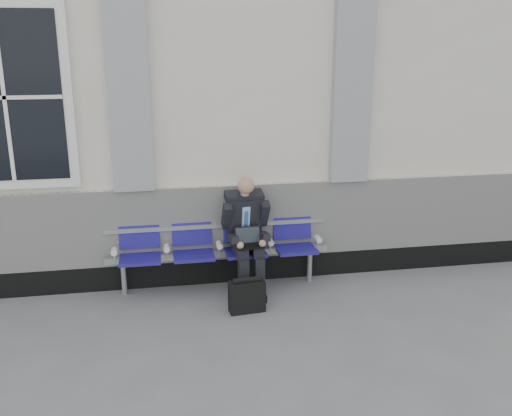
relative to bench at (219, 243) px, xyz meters
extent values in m
cube|color=silver|center=(-2.52, 2.18, 1.55)|extent=(14.00, 4.00, 4.20)
cube|color=#96999C|center=(-0.92, 0.12, 1.85)|extent=(0.45, 0.14, 2.40)
cube|color=#96999C|center=(1.58, 0.12, 1.85)|extent=(0.45, 0.14, 2.40)
cube|color=white|center=(-2.17, 0.14, 1.70)|extent=(1.35, 0.10, 1.95)
cube|color=black|center=(-2.17, 0.09, 1.70)|extent=(1.15, 0.02, 1.75)
cube|color=#9EA0A3|center=(0.00, -0.02, -0.13)|extent=(2.60, 0.07, 0.07)
cube|color=#9EA0A3|center=(0.00, 0.10, 0.18)|extent=(2.60, 0.05, 0.05)
cylinder|color=#9EA0A3|center=(-1.10, -0.02, -0.36)|extent=(0.06, 0.06, 0.39)
cylinder|color=#9EA0A3|center=(1.10, -0.02, -0.36)|extent=(0.06, 0.06, 0.39)
cube|color=navy|center=(-0.90, -0.10, -0.10)|extent=(0.46, 0.42, 0.07)
cube|color=navy|center=(-0.90, 0.11, 0.16)|extent=(0.46, 0.10, 0.40)
cube|color=navy|center=(-0.30, -0.10, -0.10)|extent=(0.46, 0.42, 0.07)
cube|color=navy|center=(-0.30, 0.11, 0.16)|extent=(0.46, 0.10, 0.40)
cube|color=navy|center=(0.30, -0.10, -0.10)|extent=(0.46, 0.42, 0.07)
cube|color=navy|center=(0.30, 0.11, 0.16)|extent=(0.46, 0.10, 0.40)
cube|color=navy|center=(0.90, -0.10, -0.10)|extent=(0.46, 0.42, 0.07)
cube|color=navy|center=(0.90, 0.11, 0.16)|extent=(0.46, 0.10, 0.40)
cylinder|color=white|center=(-1.18, -0.07, 0.00)|extent=(0.07, 0.12, 0.07)
cylinder|color=white|center=(-0.60, -0.07, 0.00)|extent=(0.07, 0.12, 0.07)
cylinder|color=white|center=(0.00, -0.07, 0.00)|extent=(0.07, 0.12, 0.07)
cylinder|color=white|center=(0.60, -0.07, 0.00)|extent=(0.07, 0.12, 0.07)
cylinder|color=white|center=(1.18, -0.07, 0.00)|extent=(0.07, 0.12, 0.07)
cube|color=black|center=(0.24, -0.44, -0.51)|extent=(0.11, 0.24, 0.08)
cube|color=black|center=(0.42, -0.43, -0.51)|extent=(0.11, 0.24, 0.08)
cube|color=black|center=(0.23, -0.39, -0.31)|extent=(0.12, 0.12, 0.47)
cube|color=black|center=(0.41, -0.38, -0.31)|extent=(0.12, 0.12, 0.47)
cube|color=black|center=(0.22, -0.19, -0.02)|extent=(0.15, 0.41, 0.13)
cube|color=black|center=(0.40, -0.18, -0.02)|extent=(0.15, 0.41, 0.13)
cube|color=black|center=(0.30, -0.01, 0.28)|extent=(0.40, 0.33, 0.57)
cube|color=#AFBFE6|center=(0.31, -0.11, 0.30)|extent=(0.10, 0.09, 0.32)
cube|color=blue|center=(0.31, -0.12, 0.28)|extent=(0.05, 0.07, 0.27)
cube|color=black|center=(0.30, -0.03, 0.55)|extent=(0.45, 0.24, 0.13)
cylinder|color=tan|center=(0.30, -0.08, 0.62)|extent=(0.10, 0.10, 0.09)
sphere|color=tan|center=(0.31, -0.13, 0.71)|extent=(0.19, 0.19, 0.19)
cube|color=black|center=(0.09, -0.11, 0.35)|extent=(0.11, 0.26, 0.34)
cube|color=black|center=(0.52, -0.08, 0.35)|extent=(0.11, 0.26, 0.34)
cube|color=black|center=(0.13, -0.27, 0.14)|extent=(0.10, 0.29, 0.13)
cube|color=black|center=(0.50, -0.25, 0.14)|extent=(0.10, 0.29, 0.13)
sphere|color=tan|center=(0.20, -0.39, 0.10)|extent=(0.08, 0.08, 0.08)
sphere|color=tan|center=(0.45, -0.38, 0.10)|extent=(0.08, 0.08, 0.08)
cube|color=black|center=(0.32, -0.31, 0.05)|extent=(0.31, 0.23, 0.02)
cube|color=black|center=(0.31, -0.21, 0.15)|extent=(0.30, 0.10, 0.19)
cube|color=black|center=(0.31, -0.21, 0.15)|extent=(0.28, 0.08, 0.16)
cube|color=black|center=(0.22, -0.69, -0.38)|extent=(0.40, 0.20, 0.34)
cylinder|color=black|center=(0.22, -0.69, -0.19)|extent=(0.31, 0.09, 0.06)
camera|label=1|loc=(-0.66, -6.22, 2.29)|focal=40.00mm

